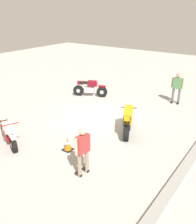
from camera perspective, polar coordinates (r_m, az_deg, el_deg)
name	(u,v)px	position (r m, az deg, el deg)	size (l,w,h in m)	color
ground_plane	(100,120)	(12.17, 0.57, -1.71)	(40.00, 40.00, 0.00)	#ADAAA3
motorcycle_orange_sportbike	(128,120)	(10.77, 6.72, -1.79)	(1.84, 1.05, 1.14)	black
motorcycle_cream_vintage	(8,133)	(10.47, -19.67, -4.46)	(0.99, 1.87, 1.07)	black
motorcycle_maroon_cruiser	(90,88)	(15.18, -1.85, 5.44)	(1.02, 1.95, 1.09)	black
person_in_green_shirt	(177,86)	(14.60, 17.44, 5.57)	(0.34, 0.66, 1.71)	#59595B
person_in_red_shirt	(83,149)	(7.97, -3.48, -8.29)	(0.65, 0.35, 1.66)	gray
traffic_cone	(68,144)	(9.65, -6.89, -7.16)	(0.36, 0.36, 0.53)	black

